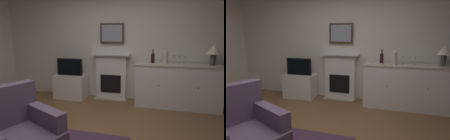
{
  "view_description": "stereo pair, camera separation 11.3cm",
  "coord_description": "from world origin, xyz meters",
  "views": [
    {
      "loc": [
        0.81,
        -1.97,
        1.5
      ],
      "look_at": [
        0.2,
        0.55,
        1.0
      ],
      "focal_mm": 28.81,
      "sensor_mm": 36.0,
      "label": 1
    },
    {
      "loc": [
        0.92,
        -1.94,
        1.5
      ],
      "look_at": [
        0.2,
        0.55,
        1.0
      ],
      "focal_mm": 28.81,
      "sensor_mm": 36.0,
      "label": 2
    }
  ],
  "objects": [
    {
      "name": "wall_rear",
      "position": [
        0.0,
        2.17,
        1.45
      ],
      "size": [
        5.99,
        0.06,
        2.91
      ],
      "primitive_type": "cube",
      "color": "silver",
      "rests_on": "ground_plane"
    },
    {
      "name": "fireplace_unit",
      "position": [
        -0.18,
        2.05,
        0.55
      ],
      "size": [
        0.87,
        0.3,
        1.1
      ],
      "color": "white",
      "rests_on": "ground_plane"
    },
    {
      "name": "framed_picture",
      "position": [
        -0.18,
        2.09,
        1.55
      ],
      "size": [
        0.55,
        0.04,
        0.45
      ],
      "color": "#473323"
    },
    {
      "name": "sideboard_cabinet",
      "position": [
        1.26,
        1.87,
        0.46
      ],
      "size": [
        1.71,
        0.49,
        0.92
      ],
      "color": "white",
      "rests_on": "ground_plane"
    },
    {
      "name": "table_lamp",
      "position": [
        1.9,
        1.87,
        1.2
      ],
      "size": [
        0.26,
        0.26,
        0.4
      ],
      "color": "#4C4742",
      "rests_on": "sideboard_cabinet"
    },
    {
      "name": "wine_bottle",
      "position": [
        0.76,
        1.91,
        1.03
      ],
      "size": [
        0.08,
        0.08,
        0.29
      ],
      "color": "#331419",
      "rests_on": "sideboard_cabinet"
    },
    {
      "name": "wine_glass_left",
      "position": [
        1.18,
        1.9,
        1.05
      ],
      "size": [
        0.07,
        0.07,
        0.16
      ],
      "color": "silver",
      "rests_on": "sideboard_cabinet"
    },
    {
      "name": "wine_glass_center",
      "position": [
        1.29,
        1.89,
        1.05
      ],
      "size": [
        0.07,
        0.07,
        0.16
      ],
      "color": "silver",
      "rests_on": "sideboard_cabinet"
    },
    {
      "name": "wine_glass_right",
      "position": [
        1.4,
        1.9,
        1.05
      ],
      "size": [
        0.07,
        0.07,
        0.16
      ],
      "color": "silver",
      "rests_on": "sideboard_cabinet"
    },
    {
      "name": "vase_decorative",
      "position": [
        1.01,
        1.82,
        1.06
      ],
      "size": [
        0.11,
        0.11,
        0.28
      ],
      "color": "beige",
      "rests_on": "sideboard_cabinet"
    },
    {
      "name": "tv_cabinet",
      "position": [
        -1.15,
        1.88,
        0.28
      ],
      "size": [
        0.75,
        0.42,
        0.57
      ],
      "color": "white",
      "rests_on": "ground_plane"
    },
    {
      "name": "tv_set",
      "position": [
        -1.15,
        1.86,
        0.77
      ],
      "size": [
        0.62,
        0.07,
        0.4
      ],
      "color": "black",
      "rests_on": "tv_cabinet"
    },
    {
      "name": "armchair",
      "position": [
        -0.68,
        -0.43,
        0.38
      ],
      "size": [
        1.05,
        1.02,
        0.92
      ],
      "color": "#604C66",
      "rests_on": "ground_plane"
    }
  ]
}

